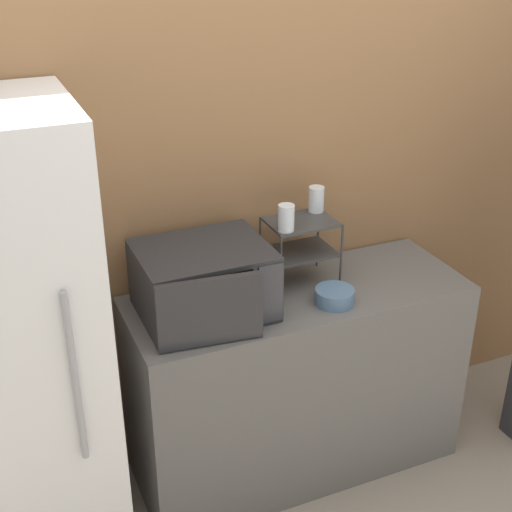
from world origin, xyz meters
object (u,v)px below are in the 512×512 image
Objects in this scene: refrigerator at (0,363)px; bowl at (334,296)px; microwave at (204,282)px; glass_front_left at (286,218)px; dish_rack at (301,238)px; glass_back_right at (316,199)px.

bowl is at bearing -3.87° from refrigerator.
glass_front_left is at bearing 3.66° from microwave.
refrigerator is at bearing -176.56° from microwave.
bowl is at bearing -46.82° from glass_front_left.
glass_front_left reaches higher than dish_rack.
glass_back_right is (0.57, 0.16, 0.20)m from microwave.
dish_rack is 0.18m from glass_front_left.
glass_front_left and glass_back_right have the same top height.
microwave is 4.67× the size of glass_front_left.
microwave is 4.67× the size of glass_back_right.
glass_back_right reaches higher than bowl.
refrigerator reaches higher than bowl.
microwave is at bearing -164.83° from glass_back_right.
glass_front_left is at bearing 3.51° from refrigerator.
microwave reaches higher than bowl.
glass_back_right is at bearing 15.17° from microwave.
dish_rack reaches higher than bowl.
dish_rack is (0.47, 0.09, 0.07)m from microwave.
refrigerator is at bearing -173.88° from dish_rack.
bowl is at bearing -77.58° from dish_rack.
glass_front_left is 0.68× the size of bowl.
dish_rack is 0.16× the size of refrigerator.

